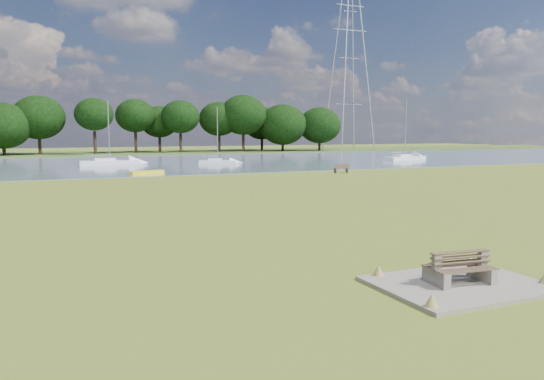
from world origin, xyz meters
name	(u,v)px	position (x,y,z in m)	size (l,w,h in m)	color
ground	(256,211)	(0.00, 0.00, 0.00)	(220.00, 220.00, 0.00)	olive
river	(129,164)	(0.00, 42.00, 0.00)	(220.00, 40.00, 0.10)	slate
far_bank	(102,154)	(0.00, 72.00, 0.00)	(220.00, 20.00, 0.40)	#4C6626
concrete_pad	(459,285)	(0.00, -14.00, 0.05)	(4.20, 3.20, 0.10)	gray
bench_pair	(460,269)	(0.00, -14.00, 0.46)	(1.76, 1.16, 0.89)	gray
riverbank_bench	(341,168)	(16.35, 19.11, 0.45)	(1.46, 0.48, 0.89)	brown
kayak	(147,172)	(-0.94, 24.49, 0.21)	(3.14, 0.73, 0.31)	yellow
pylon	(350,30)	(48.41, 70.00, 24.10)	(7.69, 5.39, 39.09)	#999CA3
tree_line	(18,118)	(-12.91, 68.00, 5.97)	(116.39, 8.22, 9.95)	black
sailboat_2	(109,161)	(-2.59, 39.31, 0.53)	(6.64, 2.02, 7.42)	white
sailboat_3	(404,157)	(35.63, 34.72, 0.50)	(6.96, 3.31, 8.32)	white
sailboat_4	(217,160)	(9.61, 36.60, 0.46)	(4.58, 2.94, 6.76)	white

